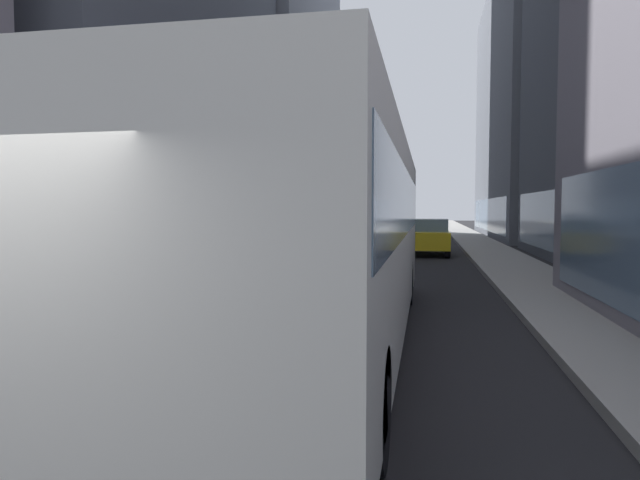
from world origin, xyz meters
The scene contains 10 objects.
ground_plane centered at (0.00, 35.00, 0.00)m, with size 120.00×120.00×0.00m, color black.
sidewalk_left centered at (-5.70, 35.00, 0.07)m, with size 2.40×110.00×0.15m, color #ADA89E.
sidewalk_right centered at (5.70, 35.00, 0.07)m, with size 2.40×110.00×0.15m, color gray.
building_left_mid centered at (-11.90, 22.12, 9.02)m, with size 10.06×20.53×18.06m.
building_right_far centered at (11.90, 41.14, 9.51)m, with size 9.26×22.99×19.03m.
transit_bus centered at (1.20, 5.93, 1.78)m, with size 2.78×11.53×3.05m.
car_blue_hatchback centered at (-2.80, 4.15, 0.82)m, with size 1.74×4.66×1.62m.
car_black_suv centered at (-2.80, 47.70, 0.82)m, with size 1.78×4.13×1.62m.
car_yellow_taxi centered at (2.80, 22.82, 0.82)m, with size 1.88×4.37×1.62m.
dalmatian_dog centered at (-0.45, 1.45, 0.51)m, with size 0.22×0.96×0.72m.
Camera 1 is at (2.76, -2.53, 2.09)m, focal length 30.99 mm.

